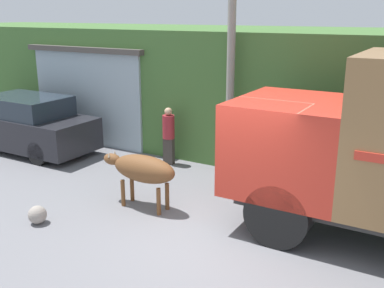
% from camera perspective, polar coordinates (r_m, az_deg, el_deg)
% --- Properties ---
extents(ground_plane, '(60.00, 60.00, 0.00)m').
position_cam_1_polar(ground_plane, '(8.48, 3.40, -12.29)').
color(ground_plane, slate).
extents(hillside_embankment, '(32.00, 5.68, 3.59)m').
position_cam_1_polar(hillside_embankment, '(13.83, 16.06, 6.31)').
color(hillside_embankment, '#426B33').
rests_on(hillside_embankment, ground_plane).
extents(building_backdrop, '(4.49, 2.70, 3.06)m').
position_cam_1_polar(building_backdrop, '(15.37, -10.27, 6.68)').
color(building_backdrop, '#99ADB7').
rests_on(building_backdrop, ground_plane).
extents(brown_cow, '(1.83, 0.58, 1.18)m').
position_cam_1_polar(brown_cow, '(9.58, -6.32, -3.20)').
color(brown_cow, brown).
rests_on(brown_cow, ground_plane).
extents(parked_suv, '(4.57, 1.81, 1.68)m').
position_cam_1_polar(parked_suv, '(14.49, -20.44, 2.34)').
color(parked_suv, '#232328').
rests_on(parked_suv, ground_plane).
extents(pedestrian_on_hill, '(0.37, 0.37, 1.60)m').
position_cam_1_polar(pedestrian_on_hill, '(12.32, -2.99, 1.35)').
color(pedestrian_on_hill, '#38332D').
rests_on(pedestrian_on_hill, ground_plane).
extents(utility_pole, '(0.90, 0.20, 5.48)m').
position_cam_1_polar(utility_pole, '(11.26, 4.95, 10.21)').
color(utility_pole, gray).
rests_on(utility_pole, ground_plane).
extents(roadside_rock, '(0.37, 0.37, 0.37)m').
position_cam_1_polar(roadside_rock, '(9.57, -19.04, -8.49)').
color(roadside_rock, gray).
rests_on(roadside_rock, ground_plane).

